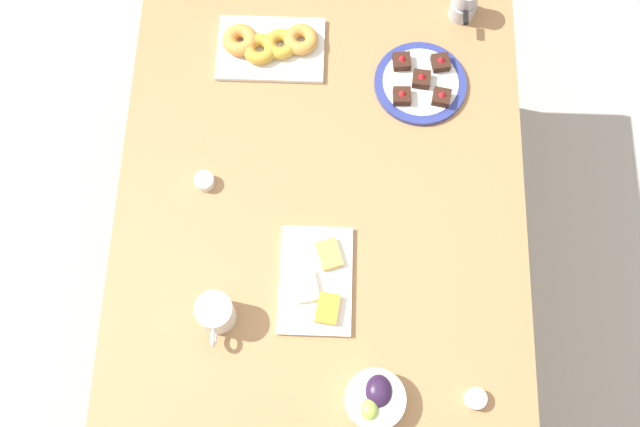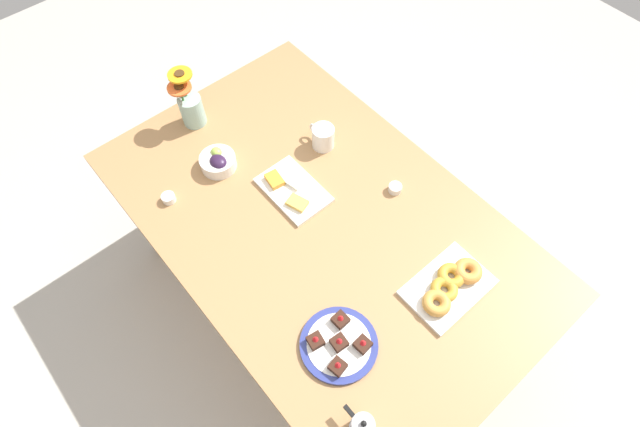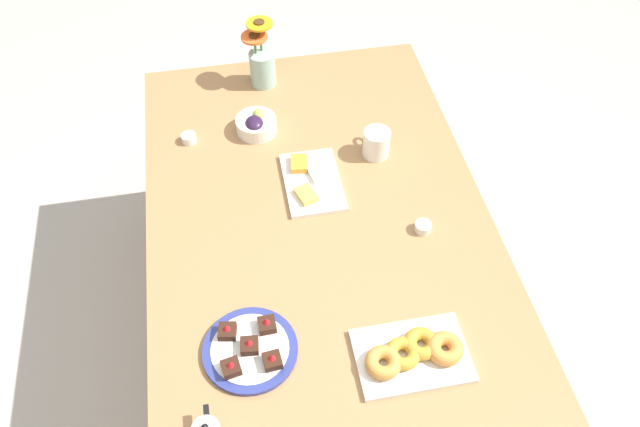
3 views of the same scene
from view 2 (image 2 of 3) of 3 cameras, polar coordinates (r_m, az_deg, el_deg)
The scene contains 11 objects.
ground_plane at distance 2.41m, azimuth -0.00°, elevation -9.76°, with size 6.00×6.00×0.00m, color #B7B2A8.
dining_table at distance 1.82m, azimuth -0.00°, elevation -2.07°, with size 1.60×1.00×0.74m.
coffee_mug at distance 1.90m, azimuth 0.33°, elevation 8.76°, with size 0.12×0.08×0.09m.
grape_bowl at distance 1.89m, azimuth -11.57°, elevation 5.84°, with size 0.13×0.13×0.07m.
cheese_platter at distance 1.80m, azimuth -3.21°, elevation 2.77°, with size 0.26×0.17×0.03m.
croissant_platter at distance 1.66m, azimuth 14.59°, elevation -7.95°, with size 0.19×0.28×0.05m.
jam_cup_honey at distance 1.85m, azimuth -16.92°, elevation 1.72°, with size 0.05×0.05×0.03m.
jam_cup_berry at distance 1.82m, azimuth 8.58°, elevation 2.90°, with size 0.05×0.05×0.03m.
dessert_plate at distance 1.55m, azimuth 2.17°, elevation -14.70°, with size 0.24×0.24×0.05m.
flower_vase at distance 2.02m, azimuth -14.57°, elevation 11.71°, with size 0.11×0.11×0.24m.
moka_pot at distance 1.47m, azimuth 4.81°, elevation -23.17°, with size 0.11×0.07×0.12m.
Camera 2 is at (-0.68, 0.58, 2.24)m, focal length 28.00 mm.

